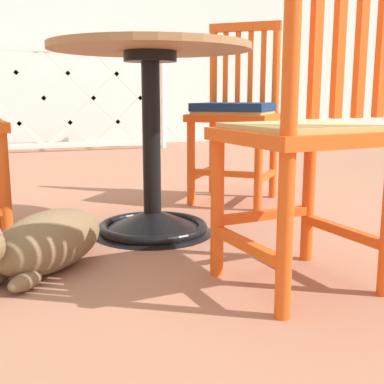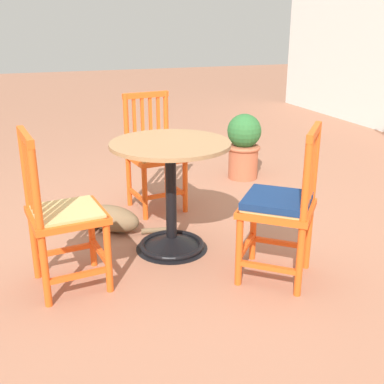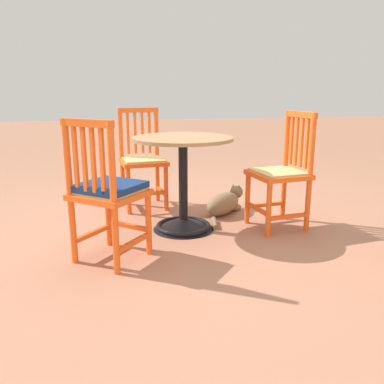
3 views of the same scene
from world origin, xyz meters
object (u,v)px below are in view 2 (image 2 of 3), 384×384
at_px(cafe_table, 171,209).
at_px(terracotta_planter, 244,145).
at_px(orange_chair_at_corner, 62,215).
at_px(orange_chair_tucked_in, 154,156).
at_px(orange_chair_facing_out, 281,206).
at_px(tabby_cat, 108,218).

height_order(cafe_table, terracotta_planter, cafe_table).
height_order(orange_chair_at_corner, terracotta_planter, orange_chair_at_corner).
relative_size(cafe_table, orange_chair_tucked_in, 0.83).
height_order(cafe_table, orange_chair_tucked_in, orange_chair_tucked_in).
xyz_separation_m(cafe_table, orange_chair_at_corner, (0.25, -0.71, 0.15)).
bearing_deg(cafe_table, orange_chair_at_corner, -70.39).
bearing_deg(cafe_table, terracotta_planter, 138.03).
bearing_deg(orange_chair_tucked_in, orange_chair_at_corner, -38.58).
bearing_deg(orange_chair_tucked_in, cafe_table, -7.64).
bearing_deg(cafe_table, orange_chair_facing_out, 39.95).
height_order(orange_chair_facing_out, tabby_cat, orange_chair_facing_out).
height_order(cafe_table, tabby_cat, cafe_table).
height_order(orange_chair_facing_out, orange_chair_tucked_in, same).
distance_m(orange_chair_facing_out, orange_chair_tucked_in, 1.38).
relative_size(orange_chair_tucked_in, terracotta_planter, 1.47).
xyz_separation_m(orange_chair_facing_out, orange_chair_tucked_in, (-1.33, -0.37, -0.01)).
distance_m(tabby_cat, terracotta_planter, 1.66).
height_order(tabby_cat, terracotta_planter, terracotta_planter).
xyz_separation_m(orange_chair_facing_out, terracotta_planter, (-1.80, 0.63, -0.12)).
distance_m(cafe_table, tabby_cat, 0.59).
relative_size(orange_chair_at_corner, tabby_cat, 1.43).
bearing_deg(tabby_cat, orange_chair_facing_out, 38.97).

